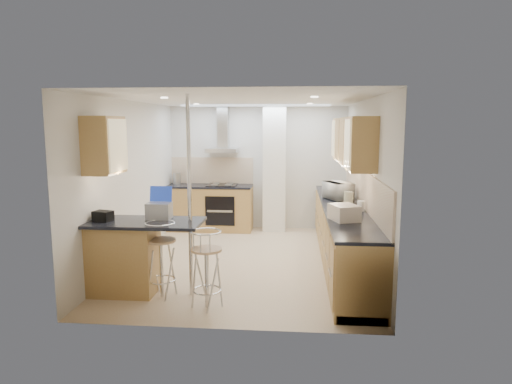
# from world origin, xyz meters

# --- Properties ---
(ground) EXTENTS (4.80, 4.80, 0.00)m
(ground) POSITION_xyz_m (0.00, 0.00, 0.00)
(ground) COLOR tan
(ground) RESTS_ON ground
(room_shell) EXTENTS (3.64, 4.84, 2.51)m
(room_shell) POSITION_xyz_m (0.32, 0.38, 1.54)
(room_shell) COLOR silver
(room_shell) RESTS_ON ground
(right_counter) EXTENTS (0.63, 4.40, 0.92)m
(right_counter) POSITION_xyz_m (1.50, 0.00, 0.46)
(right_counter) COLOR #AD8245
(right_counter) RESTS_ON ground
(back_counter) EXTENTS (1.70, 0.63, 0.92)m
(back_counter) POSITION_xyz_m (-0.95, 2.10, 0.46)
(back_counter) COLOR #AD8245
(back_counter) RESTS_ON ground
(peninsula) EXTENTS (1.47, 0.72, 0.94)m
(peninsula) POSITION_xyz_m (-1.12, -1.45, 0.48)
(peninsula) COLOR #AD8245
(peninsula) RESTS_ON ground
(microwave) EXTENTS (0.52, 0.60, 0.28)m
(microwave) POSITION_xyz_m (1.47, 0.58, 1.06)
(microwave) COLOR silver
(microwave) RESTS_ON right_counter
(laptop) EXTENTS (0.30, 0.23, 0.21)m
(laptop) POSITION_xyz_m (-0.97, -1.30, 1.04)
(laptop) COLOR #A5A7AD
(laptop) RESTS_ON peninsula
(bag) EXTENTS (0.26, 0.22, 0.12)m
(bag) POSITION_xyz_m (-1.64, -1.47, 1.00)
(bag) COLOR black
(bag) RESTS_ON peninsula
(bar_stool_near) EXTENTS (0.43, 0.43, 0.96)m
(bar_stool_near) POSITION_xyz_m (-0.88, -1.54, 0.48)
(bar_stool_near) COLOR tan
(bar_stool_near) RESTS_ON ground
(bar_stool_end) EXTENTS (0.44, 0.44, 0.93)m
(bar_stool_end) POSITION_xyz_m (-0.25, -1.84, 0.47)
(bar_stool_end) COLOR tan
(bar_stool_end) RESTS_ON ground
(jar_a) EXTENTS (0.15, 0.15, 0.18)m
(jar_a) POSITION_xyz_m (1.60, 0.25, 1.01)
(jar_a) COLOR beige
(jar_a) RESTS_ON right_counter
(jar_b) EXTENTS (0.11, 0.11, 0.14)m
(jar_b) POSITION_xyz_m (1.41, 1.19, 0.99)
(jar_b) COLOR beige
(jar_b) RESTS_ON right_counter
(jar_c) EXTENTS (0.18, 0.18, 0.22)m
(jar_c) POSITION_xyz_m (1.57, -0.03, 1.03)
(jar_c) COLOR #AFAD8C
(jar_c) RESTS_ON right_counter
(jar_d) EXTENTS (0.13, 0.13, 0.15)m
(jar_d) POSITION_xyz_m (1.69, -0.45, 0.99)
(jar_d) COLOR silver
(jar_d) RESTS_ON right_counter
(bread_bin) EXTENTS (0.41, 0.46, 0.20)m
(bread_bin) POSITION_xyz_m (1.39, -1.09, 1.02)
(bread_bin) COLOR beige
(bread_bin) RESTS_ON right_counter
(kettle) EXTENTS (0.16, 0.16, 0.23)m
(kettle) POSITION_xyz_m (-1.65, 2.19, 1.04)
(kettle) COLOR #ACAEB0
(kettle) RESTS_ON back_counter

